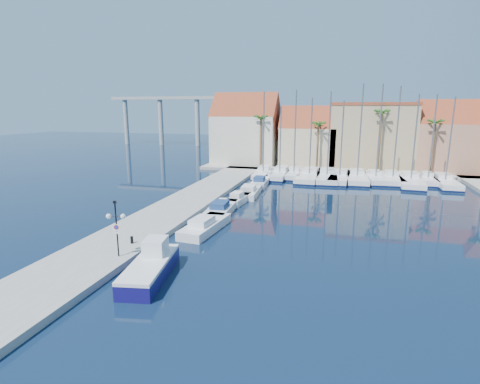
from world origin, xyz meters
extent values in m
plane|color=black|center=(0.00, 0.00, 0.00)|extent=(260.00, 260.00, 0.00)
cube|color=gray|center=(-9.00, 13.50, 0.25)|extent=(6.00, 77.00, 0.50)
cube|color=gray|center=(10.00, 48.00, 0.25)|extent=(54.00, 16.00, 0.50)
cylinder|color=black|center=(-7.00, -1.40, 2.58)|extent=(0.10, 0.10, 4.16)
cylinder|color=black|center=(-7.25, -1.46, 3.52)|extent=(0.52, 0.17, 0.05)
cylinder|color=black|center=(-6.75, -1.34, 3.52)|extent=(0.52, 0.17, 0.05)
sphere|color=white|center=(-7.51, -1.52, 3.52)|extent=(0.37, 0.37, 0.37)
sphere|color=white|center=(-6.49, -1.28, 3.52)|extent=(0.37, 0.37, 0.37)
cube|color=black|center=(-7.00, -1.40, 4.56)|extent=(0.25, 0.17, 0.17)
cube|color=white|center=(-6.99, -1.46, 2.68)|extent=(0.51, 0.15, 0.52)
cylinder|color=red|center=(-6.98, -1.49, 2.74)|extent=(0.35, 0.10, 0.35)
cylinder|color=#1933A5|center=(-6.98, -1.50, 2.74)|extent=(0.25, 0.07, 0.25)
cube|color=white|center=(-6.99, -1.46, 2.32)|extent=(0.41, 0.12, 0.15)
cylinder|color=black|center=(-7.51, 1.23, 0.79)|extent=(0.23, 0.23, 0.57)
cube|color=#130E55|center=(-3.54, -3.11, 0.49)|extent=(3.29, 6.86, 0.99)
cube|color=white|center=(-3.54, -3.11, 1.10)|extent=(3.29, 6.86, 0.22)
cube|color=white|center=(-3.76, -1.82, 1.70)|extent=(1.70, 1.97, 1.21)
cube|color=white|center=(-3.53, 7.19, 0.40)|extent=(2.87, 7.22, 0.80)
cube|color=white|center=(-3.59, 6.49, 1.10)|extent=(1.79, 2.60, 0.60)
cube|color=white|center=(-3.96, 13.26, 0.40)|extent=(2.67, 7.17, 0.80)
cube|color=navy|center=(-3.92, 12.55, 1.10)|extent=(1.72, 2.56, 0.60)
cube|color=white|center=(-3.37, 17.96, 0.40)|extent=(2.04, 5.20, 0.80)
cube|color=white|center=(-3.41, 17.45, 1.10)|extent=(1.28, 1.87, 0.60)
cube|color=white|center=(-3.09, 22.31, 0.40)|extent=(2.73, 7.24, 0.80)
cube|color=white|center=(-3.04, 21.60, 1.10)|extent=(1.75, 2.59, 0.60)
cube|color=white|center=(-3.12, 28.77, 0.40)|extent=(2.33, 6.42, 0.80)
cube|color=navy|center=(-3.09, 28.14, 1.10)|extent=(1.52, 2.28, 0.60)
cube|color=white|center=(-3.05, 33.81, 0.40)|extent=(1.83, 5.31, 0.80)
cube|color=white|center=(-3.04, 33.28, 1.10)|extent=(1.23, 1.87, 0.60)
cube|color=white|center=(-3.75, 37.87, 0.40)|extent=(1.94, 5.63, 0.80)
cube|color=white|center=(-3.73, 37.32, 1.10)|extent=(1.30, 1.99, 0.60)
cube|color=white|center=(-4.11, 35.80, 0.50)|extent=(3.14, 9.82, 1.00)
cube|color=#0B173B|center=(-4.11, 35.80, 0.18)|extent=(3.21, 9.89, 0.28)
cube|color=white|center=(-4.17, 36.77, 1.30)|extent=(1.95, 3.01, 0.60)
cylinder|color=slate|center=(-4.08, 35.32, 7.27)|extent=(0.20, 0.20, 12.54)
cube|color=white|center=(-1.41, 36.24, 0.50)|extent=(3.09, 10.69, 1.00)
cube|color=#0B173B|center=(-1.41, 36.24, 0.18)|extent=(3.15, 10.75, 0.28)
cube|color=white|center=(-1.38, 37.30, 1.30)|extent=(2.03, 3.24, 0.60)
cylinder|color=slate|center=(-1.43, 35.71, 6.17)|extent=(0.20, 0.20, 10.34)
cube|color=white|center=(0.85, 36.39, 0.50)|extent=(2.21, 8.28, 1.00)
cube|color=#0B173B|center=(0.85, 36.39, 0.18)|extent=(2.27, 8.34, 0.28)
cube|color=white|center=(0.85, 37.21, 1.30)|extent=(1.52, 2.49, 0.60)
cylinder|color=slate|center=(0.85, 35.97, 7.40)|extent=(0.20, 0.20, 12.79)
cube|color=white|center=(3.43, 35.56, 0.50)|extent=(3.74, 12.07, 1.00)
cube|color=#0B173B|center=(3.43, 35.56, 0.18)|extent=(3.80, 12.14, 0.28)
cube|color=white|center=(3.49, 36.75, 1.30)|extent=(2.36, 3.69, 0.60)
cylinder|color=slate|center=(3.40, 34.97, 6.78)|extent=(0.20, 0.20, 11.56)
cube|color=white|center=(6.06, 35.66, 0.50)|extent=(3.56, 11.89, 1.00)
cube|color=#0B173B|center=(6.06, 35.66, 0.18)|extent=(3.62, 11.95, 0.28)
cube|color=white|center=(6.01, 36.84, 1.30)|extent=(2.29, 3.62, 0.60)
cylinder|color=slate|center=(6.09, 35.08, 7.24)|extent=(0.20, 0.20, 12.47)
cube|color=white|center=(8.05, 35.37, 0.50)|extent=(3.65, 10.82, 1.00)
cube|color=#0B173B|center=(8.05, 35.37, 0.18)|extent=(3.71, 10.88, 0.28)
cube|color=white|center=(8.14, 36.43, 1.30)|extent=(2.20, 3.34, 0.60)
cylinder|color=slate|center=(8.01, 34.84, 6.56)|extent=(0.20, 0.20, 11.13)
cube|color=white|center=(10.60, 36.11, 0.50)|extent=(3.18, 11.35, 1.00)
cube|color=#0B173B|center=(10.60, 36.11, 0.18)|extent=(3.24, 11.42, 0.28)
cube|color=white|center=(10.57, 37.24, 1.30)|extent=(2.13, 3.43, 0.60)
cylinder|color=slate|center=(10.61, 35.54, 7.76)|extent=(0.20, 0.20, 13.53)
cube|color=white|center=(13.27, 36.21, 0.50)|extent=(3.18, 9.48, 1.00)
cube|color=#0B173B|center=(13.27, 36.21, 0.18)|extent=(3.24, 9.54, 0.28)
cube|color=white|center=(13.19, 37.14, 1.30)|extent=(1.92, 2.92, 0.60)
cylinder|color=slate|center=(13.31, 35.74, 7.74)|extent=(0.20, 0.20, 13.48)
cube|color=white|center=(15.71, 36.33, 0.50)|extent=(3.11, 9.43, 1.00)
cube|color=#0B173B|center=(15.71, 36.33, 0.18)|extent=(3.17, 9.49, 0.28)
cube|color=white|center=(15.64, 37.25, 1.30)|extent=(1.89, 2.90, 0.60)
cylinder|color=slate|center=(15.74, 35.87, 7.55)|extent=(0.20, 0.20, 13.09)
cube|color=white|center=(18.15, 35.51, 0.50)|extent=(3.88, 12.09, 1.00)
cube|color=#0B173B|center=(18.15, 35.51, 0.18)|extent=(3.94, 12.15, 0.28)
cube|color=white|center=(18.23, 36.70, 1.30)|extent=(2.40, 3.71, 0.60)
cylinder|color=slate|center=(18.11, 34.91, 6.98)|extent=(0.20, 0.20, 11.96)
cube|color=white|center=(20.72, 36.90, 0.50)|extent=(2.19, 8.06, 1.00)
cube|color=#0B173B|center=(20.72, 36.90, 0.18)|extent=(2.25, 8.12, 0.28)
cube|color=white|center=(20.73, 37.70, 1.30)|extent=(1.49, 2.43, 0.60)
cylinder|color=slate|center=(20.72, 36.50, 6.99)|extent=(0.20, 0.20, 11.98)
cube|color=white|center=(22.72, 35.66, 0.50)|extent=(2.69, 10.33, 1.00)
cube|color=#0B173B|center=(22.72, 35.66, 0.18)|extent=(2.75, 10.39, 0.28)
cube|color=white|center=(22.72, 36.69, 1.30)|extent=(1.88, 3.10, 0.60)
cylinder|color=slate|center=(22.72, 35.15, 6.78)|extent=(0.20, 0.20, 11.56)
cube|color=beige|center=(-10.00, 47.00, 5.00)|extent=(12.00, 9.00, 9.00)
cube|color=maroon|center=(-10.00, 47.00, 9.50)|extent=(12.30, 9.00, 9.00)
cube|color=tan|center=(2.00, 47.00, 4.00)|extent=(10.00, 8.00, 7.00)
cube|color=maroon|center=(2.00, 47.00, 7.50)|extent=(10.30, 8.00, 8.00)
cube|color=tan|center=(13.00, 48.00, 6.00)|extent=(14.00, 10.00, 11.00)
cube|color=maroon|center=(13.00, 48.00, 11.75)|extent=(14.20, 10.20, 0.50)
cube|color=tan|center=(25.00, 47.00, 4.50)|extent=(10.00, 8.00, 8.00)
cube|color=maroon|center=(25.00, 47.00, 8.50)|extent=(10.30, 8.00, 8.00)
cylinder|color=brown|center=(-6.00, 42.00, 5.00)|extent=(0.36, 0.36, 9.00)
sphere|color=#255B1A|center=(-6.00, 42.00, 9.35)|extent=(2.60, 2.60, 2.60)
cylinder|color=brown|center=(4.00, 42.00, 4.50)|extent=(0.36, 0.36, 8.00)
sphere|color=#255B1A|center=(4.00, 42.00, 8.35)|extent=(2.60, 2.60, 2.60)
cylinder|color=brown|center=(14.00, 42.00, 5.50)|extent=(0.36, 0.36, 10.00)
sphere|color=#255B1A|center=(14.00, 42.00, 10.35)|extent=(2.60, 2.60, 2.60)
cylinder|color=brown|center=(22.00, 42.00, 4.75)|extent=(0.36, 0.36, 8.50)
sphere|color=#255B1A|center=(22.00, 42.00, 8.85)|extent=(2.60, 2.60, 2.60)
cube|color=#9E9E99|center=(-38.00, 82.00, 14.00)|extent=(48.00, 2.20, 0.90)
cylinder|color=#9E9E99|center=(-58.00, 82.00, 7.00)|extent=(1.40, 1.40, 14.00)
cylinder|color=#9E9E99|center=(-46.00, 82.00, 7.00)|extent=(1.40, 1.40, 14.00)
cylinder|color=#9E9E99|center=(-34.00, 82.00, 7.00)|extent=(1.40, 1.40, 14.00)
cylinder|color=#9E9E99|center=(-22.00, 82.00, 7.00)|extent=(1.40, 1.40, 14.00)
camera|label=1|loc=(8.26, -23.61, 10.99)|focal=28.00mm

